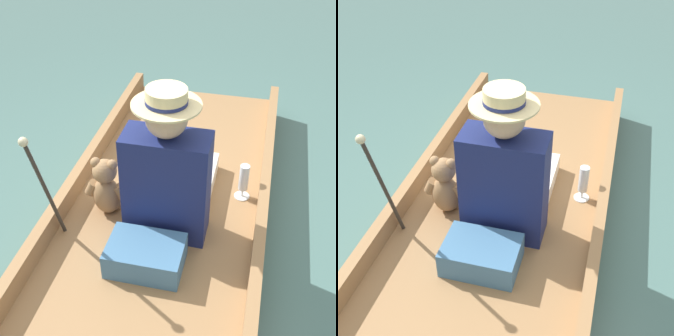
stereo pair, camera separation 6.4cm
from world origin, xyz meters
TOP-DOWN VIEW (x-y plane):
  - ground_plane at (0.00, 0.00)m, footprint 16.00×16.00m
  - punt_boat at (0.00, 0.00)m, footprint 1.18×2.88m
  - seat_cushion at (0.01, -0.50)m, footprint 0.38×0.27m
  - seated_person at (0.06, -0.12)m, footprint 0.44×0.81m
  - teddy_bear at (-0.31, -0.14)m, footprint 0.26×0.15m
  - wine_glass at (0.43, 0.16)m, footprint 0.09×0.09m
  - walking_cane at (-0.49, -0.48)m, footprint 0.04×0.24m

SIDE VIEW (x-z plane):
  - ground_plane at x=0.00m, z-range 0.00..0.00m
  - punt_boat at x=0.00m, z-range -0.05..0.21m
  - seat_cushion at x=0.01m, z-range 0.13..0.28m
  - wine_glass at x=0.43m, z-range 0.15..0.38m
  - teddy_bear at x=-0.31m, z-range 0.12..0.49m
  - seated_person at x=0.06m, z-range 0.01..0.87m
  - walking_cane at x=-0.49m, z-range 0.20..0.95m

